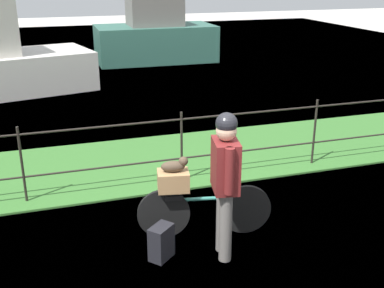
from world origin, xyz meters
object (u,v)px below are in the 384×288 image
object	(u,v)px
bicycle_main	(203,210)
wooden_crate	(173,181)
moored_boat_mid	(155,37)
backpack_on_paving	(161,242)
terrier_dog	(175,165)
cyclist_person	(225,174)

from	to	relation	value
bicycle_main	wooden_crate	bearing A→B (deg)	168.81
wooden_crate	moored_boat_mid	size ratio (longest dim) A/B	0.09
wooden_crate	moored_boat_mid	distance (m)	11.80
backpack_on_paving	moored_boat_mid	xyz separation A→B (m)	(2.81, 11.92, 0.64)
wooden_crate	backpack_on_paving	world-z (taller)	wooden_crate
terrier_dog	cyclist_person	xyz separation A→B (m)	(0.40, -0.54, 0.07)
bicycle_main	wooden_crate	world-z (taller)	wooden_crate
backpack_on_paving	moored_boat_mid	world-z (taller)	moored_boat_mid
wooden_crate	cyclist_person	size ratio (longest dim) A/B	0.22
moored_boat_mid	backpack_on_paving	bearing A→B (deg)	-103.26
moored_boat_mid	wooden_crate	bearing A→B (deg)	-102.49
backpack_on_paving	bicycle_main	bearing A→B (deg)	-13.08
wooden_crate	cyclist_person	xyz separation A→B (m)	(0.43, -0.54, 0.26)
bicycle_main	backpack_on_paving	distance (m)	0.70
terrier_dog	moored_boat_mid	xyz separation A→B (m)	(2.53, 11.53, -0.09)
bicycle_main	wooden_crate	xyz separation A→B (m)	(-0.35, 0.07, 0.41)
bicycle_main	backpack_on_paving	bearing A→B (deg)	-151.55
terrier_dog	backpack_on_paving	world-z (taller)	terrier_dog
terrier_dog	moored_boat_mid	size ratio (longest dim) A/B	0.08
terrier_dog	moored_boat_mid	world-z (taller)	moored_boat_mid
moored_boat_mid	cyclist_person	bearing A→B (deg)	-99.98
bicycle_main	backpack_on_paving	world-z (taller)	bicycle_main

